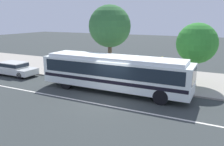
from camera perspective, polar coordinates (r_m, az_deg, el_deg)
The scene contains 10 objects.
ground_plane at distance 15.53m, azimuth -1.37°, elevation -6.87°, with size 120.00×120.00×0.00m, color #333938.
sidewalk_slab at distance 21.99m, azimuth 7.55°, elevation -0.67°, with size 60.00×8.00×0.12m, color #9C968A.
lane_stripe_center at distance 14.87m, azimuth -2.81°, elevation -7.82°, with size 56.00×0.16×0.01m, color silver.
transit_bus at distance 16.96m, azimuth 0.55°, elevation 0.46°, with size 11.33×2.52×2.70m.
sedan_behind_bus at distance 23.94m, azimuth -23.08°, elevation 1.14°, with size 4.39×1.84×1.29m.
pedestrian_waiting_near_sign at distance 19.69m, azimuth -1.48°, elevation 0.74°, with size 0.40×0.40×1.60m.
pedestrian_walking_along_curb at distance 18.16m, azimuth 14.46°, elevation -0.46°, with size 0.43×0.43×1.77m.
bus_stop_sign at distance 17.79m, azimuth 12.12°, elevation 1.14°, with size 0.14×0.44×2.44m.
street_tree_near_stop at distance 21.70m, azimuth -0.56°, elevation 11.53°, with size 3.92×3.92×6.52m.
street_tree_mid_block at distance 19.45m, azimuth 20.36°, elevation 6.92°, with size 3.22×3.22×4.96m.
Camera 1 is at (6.78, -12.88, 5.41)m, focal length 36.71 mm.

